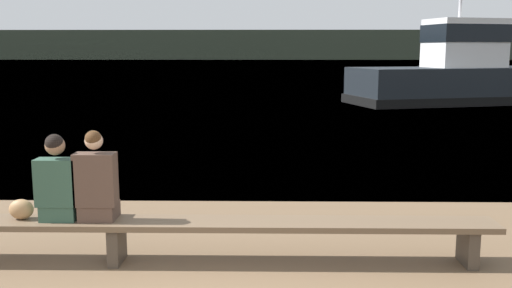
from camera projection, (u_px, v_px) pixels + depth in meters
name	position (u px, v px, depth m)	size (l,w,h in m)	color
water_surface	(263.00, 60.00, 127.17)	(240.00, 240.00, 0.00)	#5684A3
far_shoreline	(263.00, 45.00, 140.62)	(600.00, 12.00, 7.00)	#384233
bench_main	(116.00, 227.00, 6.21)	(8.25, 0.47, 0.48)	brown
person_left	(58.00, 183.00, 6.14)	(0.44, 0.37, 0.95)	#2D4C3D
person_right	(96.00, 182.00, 6.13)	(0.44, 0.37, 0.99)	#4C382D
shopping_bag	(21.00, 209.00, 6.22)	(0.27, 0.17, 0.22)	#9E754C
tugboat_red	(456.00, 77.00, 24.90)	(9.63, 5.75, 6.11)	black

